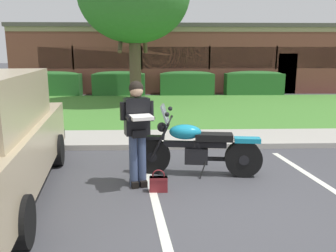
% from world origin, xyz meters
% --- Properties ---
extents(ground_plane, '(140.00, 140.00, 0.00)m').
position_xyz_m(ground_plane, '(0.00, 0.00, 0.00)').
color(ground_plane, '#424247').
extents(curb_strip, '(60.00, 0.20, 0.12)m').
position_xyz_m(curb_strip, '(0.00, 2.84, 0.06)').
color(curb_strip, '#ADA89E').
rests_on(curb_strip, ground).
extents(concrete_walk, '(60.00, 1.50, 0.08)m').
position_xyz_m(concrete_walk, '(0.00, 3.69, 0.04)').
color(concrete_walk, '#ADA89E').
rests_on(concrete_walk, ground).
extents(grass_lawn, '(60.00, 7.96, 0.06)m').
position_xyz_m(grass_lawn, '(0.00, 8.42, 0.03)').
color(grass_lawn, '#478433').
rests_on(grass_lawn, ground).
extents(stall_stripe_0, '(0.61, 4.39, 0.01)m').
position_xyz_m(stall_stripe_0, '(-1.12, 0.20, 0.00)').
color(stall_stripe_0, silver).
rests_on(stall_stripe_0, ground).
extents(motorcycle, '(2.24, 0.82, 1.26)m').
position_xyz_m(motorcycle, '(-0.27, 1.11, 0.49)').
color(motorcycle, black).
rests_on(motorcycle, ground).
extents(rider_person, '(0.54, 0.64, 1.70)m').
position_xyz_m(rider_person, '(-1.37, 0.62, 1.01)').
color(rider_person, black).
rests_on(rider_person, ground).
extents(handbag, '(0.28, 0.13, 0.36)m').
position_xyz_m(handbag, '(-1.04, 0.38, 0.14)').
color(handbag, maroon).
rests_on(handbag, ground).
extents(hedge_left, '(2.99, 0.90, 1.24)m').
position_xyz_m(hedge_left, '(-6.36, 12.71, 0.65)').
color(hedge_left, '#286028').
rests_on(hedge_left, ground).
extents(hedge_center_left, '(2.58, 0.90, 1.24)m').
position_xyz_m(hedge_center_left, '(-2.95, 12.71, 0.65)').
color(hedge_center_left, '#286028').
rests_on(hedge_center_left, ground).
extents(hedge_center_right, '(2.69, 0.90, 1.24)m').
position_xyz_m(hedge_center_right, '(0.47, 12.71, 0.65)').
color(hedge_center_right, '#286028').
rests_on(hedge_center_right, ground).
extents(hedge_right, '(2.90, 0.90, 1.24)m').
position_xyz_m(hedge_right, '(3.88, 12.71, 0.65)').
color(hedge_right, '#286028').
rests_on(hedge_right, ground).
extents(brick_building, '(20.80, 11.38, 3.62)m').
position_xyz_m(brick_building, '(1.68, 18.95, 1.81)').
color(brick_building, brown).
rests_on(brick_building, ground).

